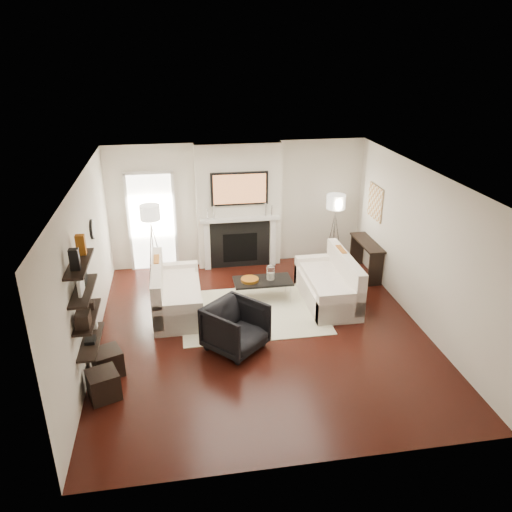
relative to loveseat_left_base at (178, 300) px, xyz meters
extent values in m
plane|color=black|center=(1.40, -0.95, -0.21)|extent=(6.00, 6.00, 0.00)
plane|color=white|center=(1.40, -0.95, 2.49)|extent=(6.00, 6.00, 0.00)
plane|color=silver|center=(1.40, 2.05, 1.14)|extent=(5.50, 0.00, 5.50)
plane|color=silver|center=(1.40, -3.95, 1.14)|extent=(5.50, 0.00, 5.50)
plane|color=silver|center=(-1.35, -0.95, 1.14)|extent=(0.00, 6.00, 6.00)
plane|color=silver|center=(4.15, -0.95, 1.14)|extent=(0.00, 6.00, 6.00)
cube|color=silver|center=(1.40, 1.92, 1.14)|extent=(1.80, 0.25, 2.70)
cube|color=black|center=(1.40, 1.79, 0.31)|extent=(1.30, 0.02, 1.04)
cube|color=black|center=(1.40, 1.78, 0.24)|extent=(0.75, 0.02, 0.65)
cube|color=white|center=(0.68, 1.76, 0.34)|extent=(0.12, 0.08, 1.10)
cube|color=white|center=(2.12, 1.76, 0.34)|extent=(0.12, 0.08, 1.10)
cube|color=white|center=(1.40, 1.74, 0.91)|extent=(1.70, 0.18, 0.07)
cube|color=black|center=(1.40, 1.76, 1.57)|extent=(1.20, 0.06, 0.70)
cube|color=#BF723F|center=(1.40, 1.73, 1.57)|extent=(1.10, 0.00, 0.62)
cylinder|color=silver|center=(0.85, 1.75, 1.09)|extent=(0.04, 0.04, 0.30)
cylinder|color=silver|center=(0.72, 1.75, 1.06)|extent=(0.04, 0.04, 0.24)
cylinder|color=silver|center=(1.95, 1.75, 1.09)|extent=(0.04, 0.04, 0.30)
cylinder|color=silver|center=(2.08, 1.75, 1.06)|extent=(0.04, 0.04, 0.24)
cube|color=white|center=(-0.45, 2.03, 0.84)|extent=(0.90, 0.02, 2.10)
cube|color=white|center=(-0.93, 2.01, 0.84)|extent=(0.06, 0.06, 2.16)
cube|color=white|center=(0.03, 2.01, 0.84)|extent=(0.06, 0.06, 2.16)
cube|color=white|center=(-0.45, 2.01, 1.92)|extent=(1.02, 0.06, 0.06)
cube|color=beige|center=(1.35, -0.29, -0.20)|extent=(2.60, 2.00, 0.01)
cube|color=white|center=(0.00, 0.00, 0.00)|extent=(0.85, 1.80, 0.42)
cube|color=white|center=(-0.33, 0.00, 0.32)|extent=(0.18, 1.80, 0.80)
cube|color=white|center=(0.00, -0.81, 0.09)|extent=(0.85, 0.18, 0.60)
cube|color=white|center=(0.00, 0.81, 0.09)|extent=(0.85, 0.18, 0.60)
cube|color=white|center=(0.05, 0.00, 0.26)|extent=(0.63, 1.44, 0.10)
cube|color=#A05513|center=(-0.33, 0.30, 0.52)|extent=(0.10, 0.42, 0.42)
cube|color=black|center=(-0.33, -0.30, 0.51)|extent=(0.10, 0.40, 0.40)
cube|color=white|center=(2.82, -0.09, 0.00)|extent=(0.85, 1.80, 0.42)
cube|color=white|center=(3.15, -0.09, 0.32)|extent=(0.18, 1.80, 0.80)
cube|color=white|center=(2.82, -0.90, 0.09)|extent=(0.85, 0.18, 0.60)
cube|color=white|center=(2.82, 0.72, 0.09)|extent=(0.85, 0.18, 0.60)
cube|color=white|center=(2.77, -0.09, 0.26)|extent=(0.63, 1.44, 0.10)
cube|color=#A05513|center=(3.15, 0.21, 0.52)|extent=(0.10, 0.42, 0.42)
cube|color=black|center=(3.15, -0.39, 0.51)|extent=(0.10, 0.40, 0.40)
cube|color=black|center=(1.62, 0.16, 0.19)|extent=(1.10, 0.55, 0.04)
cylinder|color=silver|center=(1.12, -0.06, -0.02)|extent=(0.02, 0.02, 0.38)
cylinder|color=silver|center=(2.12, -0.06, -0.02)|extent=(0.02, 0.02, 0.38)
cylinder|color=silver|center=(1.12, 0.38, -0.02)|extent=(0.02, 0.02, 0.38)
cylinder|color=silver|center=(2.12, 0.38, -0.02)|extent=(0.02, 0.02, 0.38)
cylinder|color=white|center=(1.77, 0.16, 0.35)|extent=(0.16, 0.16, 0.27)
cylinder|color=white|center=(1.77, 0.16, 0.29)|extent=(0.10, 0.10, 0.15)
cylinder|color=#BB741F|center=(1.37, 0.16, 0.24)|extent=(0.34, 0.34, 0.06)
imported|color=black|center=(0.90, -1.41, 0.22)|extent=(1.14, 1.13, 0.85)
cylinder|color=silver|center=(-0.45, 1.48, 0.39)|extent=(0.02, 0.02, 1.20)
cylinder|color=white|center=(-0.45, 1.48, 1.24)|extent=(0.40, 0.40, 0.30)
cylinder|color=silver|center=(-0.34, 1.48, 0.39)|extent=(0.25, 0.02, 1.23)
cylinder|color=silver|center=(-0.50, 1.57, 0.39)|extent=(0.14, 0.22, 1.23)
cylinder|color=silver|center=(-0.50, 1.38, 0.39)|extent=(0.14, 0.22, 1.23)
cylinder|color=silver|center=(3.45, 1.58, 0.39)|extent=(0.02, 0.02, 1.20)
cylinder|color=white|center=(3.45, 1.58, 1.24)|extent=(0.40, 0.40, 0.30)
cylinder|color=silver|center=(3.56, 1.58, 0.39)|extent=(0.25, 0.02, 1.23)
cylinder|color=silver|center=(3.40, 1.68, 0.39)|extent=(0.14, 0.22, 1.23)
cylinder|color=silver|center=(3.40, 1.49, 0.39)|extent=(0.14, 0.22, 1.23)
cube|color=black|center=(3.97, 0.93, 0.52)|extent=(0.35, 1.20, 0.04)
cube|color=black|center=(3.97, 0.38, 0.14)|extent=(0.30, 0.04, 0.71)
cube|color=black|center=(3.97, 1.48, 0.14)|extent=(0.30, 0.04, 0.71)
cube|color=tan|center=(4.13, 1.10, 1.34)|extent=(0.03, 0.70, 0.70)
cube|color=black|center=(-1.22, -1.95, 0.49)|extent=(0.25, 1.00, 0.03)
cube|color=black|center=(-1.22, -1.95, 0.89)|extent=(0.25, 1.00, 0.04)
cube|color=black|center=(-1.22, -1.95, 1.29)|extent=(0.25, 1.00, 0.04)
cube|color=black|center=(-1.22, -1.95, 1.69)|extent=(0.25, 1.00, 0.04)
cube|color=black|center=(-1.22, -2.18, 1.85)|extent=(0.12, 0.10, 0.28)
cube|color=#A05513|center=(-1.22, -1.68, 1.85)|extent=(0.12, 0.10, 0.28)
cube|color=white|center=(-1.22, -2.05, 1.42)|extent=(0.04, 0.30, 0.22)
cube|color=black|center=(-1.22, -1.75, 1.40)|extent=(0.04, 0.22, 0.18)
cube|color=black|center=(-1.22, -2.24, 1.01)|extent=(0.18, 0.25, 0.20)
cube|color=black|center=(-1.22, -1.76, 0.97)|extent=(0.15, 0.12, 0.12)
cube|color=black|center=(-1.22, -1.99, 0.53)|extent=(0.14, 0.20, 0.05)
cube|color=white|center=(-1.22, -1.62, 0.60)|extent=(0.10, 0.10, 0.18)
cylinder|color=black|center=(-1.33, -0.05, 1.49)|extent=(0.04, 0.34, 0.34)
cylinder|color=white|center=(-1.30, -0.05, 1.49)|extent=(0.01, 0.29, 0.29)
cube|color=black|center=(-1.07, -1.77, -0.01)|extent=(0.52, 0.52, 0.40)
cube|color=black|center=(-1.07, -2.31, -0.01)|extent=(0.52, 0.52, 0.40)
camera|label=1|loc=(0.11, -8.23, 4.36)|focal=35.00mm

